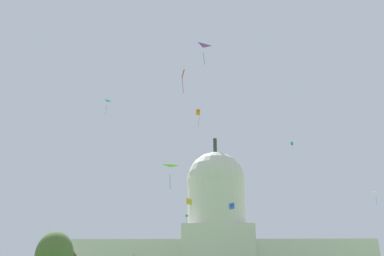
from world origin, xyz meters
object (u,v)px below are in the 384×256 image
Objects in this scene: kite_gold_low at (189,202)px; kite_orange_high at (198,112)px; kite_cyan_high at (106,104)px; kite_lime_low at (170,170)px; kite_violet_mid at (203,50)px; kite_yellow_mid at (376,194)px; kite_turquoise_high at (292,143)px; capitol_building at (217,243)px; kite_white_high at (191,174)px; kite_green_mid at (187,216)px; tree_west_mid at (54,255)px; kite_blue_low at (232,206)px; kite_magenta_low at (135,256)px; kite_red_mid at (183,76)px.

kite_orange_high reaches higher than kite_gold_low.
kite_lime_low is (14.70, -20.39, -19.48)m from kite_cyan_high.
kite_lime_low is 18.30m from kite_violet_mid.
kite_gold_low is at bearing -150.31° from kite_yellow_mid.
kite_turquoise_high is at bearing 91.95° from kite_yellow_mid.
capitol_building is 55.11m from kite_white_high.
kite_green_mid is 1.38× the size of kite_lime_low.
kite_white_high reaches higher than tree_west_mid.
kite_blue_low is 85.03m from kite_turquoise_high.
kite_lime_low is at bearing 155.13° from kite_magenta_low.
kite_blue_low is at bearing -84.27° from kite_turquoise_high.
kite_orange_high is 3.13× the size of kite_magenta_low.
kite_blue_low is 35.94m from kite_violet_mid.
kite_turquoise_high is 74.04m from kite_magenta_low.
kite_turquoise_high is 72.48m from kite_yellow_mid.
kite_white_high is 1.03× the size of kite_yellow_mid.
kite_turquoise_high is 0.79× the size of kite_green_mid.
kite_turquoise_high is 102.84m from kite_gold_low.
kite_orange_high is (2.83, -60.64, -3.05)m from kite_white_high.
kite_turquoise_high reaches higher than kite_violet_mid.
kite_white_high is at bearing -130.21° from kite_magenta_low.
tree_west_mid is at bearing -59.29° from kite_lime_low.
kite_green_mid is 111.43m from kite_violet_mid.
kite_magenta_low is at bearing 59.78° from kite_red_mid.
kite_blue_low is 0.47× the size of kite_yellow_mid.
kite_cyan_high is 0.60× the size of kite_red_mid.
capitol_building is 49.99× the size of kite_yellow_mid.
kite_white_high is 1.00× the size of kite_violet_mid.
kite_blue_low reaches higher than tree_west_mid.
capitol_building is 31.61× the size of kite_red_mid.
kite_violet_mid is at bearing 11.94° from kite_gold_low.
capitol_building is at bearing 65.87° from kite_green_mid.
kite_gold_low is at bearing -85.72° from kite_green_mid.
kite_turquoise_high is (39.48, 93.86, 20.99)m from kite_red_mid.
kite_gold_low is at bearing 39.97° from kite_red_mid.
kite_green_mid is (-2.63, 104.06, -5.65)m from kite_red_mid.
capitol_building is 106.34× the size of kite_blue_low.
kite_turquoise_high is 0.83× the size of kite_orange_high.
tree_west_mid is 3.72× the size of kite_turquoise_high.
kite_red_mid reaches higher than kite_gold_low.
kite_violet_mid is (2.37, -14.44, 19.42)m from kite_gold_low.
kite_orange_high is (4.98, -85.10, 7.50)m from kite_green_mid.
tree_west_mid is 46.22m from kite_violet_mid.
kite_lime_low is (-0.95, -84.48, -22.14)m from kite_white_high.
kite_violet_mid reaches higher than kite_magenta_low.
kite_turquoise_high reaches higher than kite_orange_high.
kite_cyan_high is 0.92× the size of kite_violet_mid.
capitol_building is 105.00m from kite_yellow_mid.
capitol_building is at bearing -119.39° from kite_violet_mid.
kite_violet_mid is 2.23× the size of kite_magenta_low.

